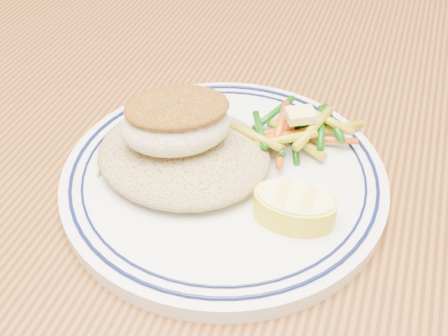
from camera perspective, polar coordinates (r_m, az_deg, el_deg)
dining_table at (r=0.58m, az=1.33°, el=-5.81°), size 1.50×0.90×0.75m
plate at (r=0.47m, az=-0.00°, el=-0.95°), size 0.27×0.27×0.02m
rice_pilaf at (r=0.47m, az=-4.14°, el=1.66°), size 0.15×0.13×0.03m
fish_fillet at (r=0.45m, az=-4.90°, el=4.78°), size 0.11×0.10×0.04m
vegetable_pile at (r=0.49m, az=7.23°, el=3.76°), size 0.11×0.10×0.03m
butter_pat at (r=0.48m, az=7.79°, el=5.35°), size 0.03×0.03×0.01m
lemon_wedge at (r=0.42m, az=7.18°, el=-3.84°), size 0.06×0.06×0.02m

